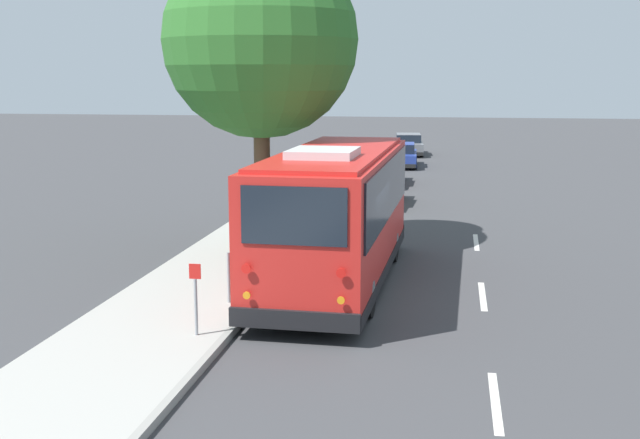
% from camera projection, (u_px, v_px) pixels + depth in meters
% --- Properties ---
extents(ground_plane, '(160.00, 160.00, 0.00)m').
position_uv_depth(ground_plane, '(344.00, 301.00, 17.62)').
color(ground_plane, '#3D3D3F').
extents(sidewalk_slab, '(80.00, 3.08, 0.15)m').
position_uv_depth(sidewalk_slab, '(195.00, 291.00, 18.16)').
color(sidewalk_slab, '#A3A099').
rests_on(sidewalk_slab, ground).
extents(curb_strip, '(80.00, 0.14, 0.15)m').
position_uv_depth(curb_strip, '(265.00, 294.00, 17.90)').
color(curb_strip, gray).
rests_on(curb_strip, ground).
extents(shuttle_bus, '(9.10, 2.72, 3.35)m').
position_uv_depth(shuttle_bus, '(336.00, 209.00, 18.72)').
color(shuttle_bus, red).
rests_on(shuttle_bus, ground).
extents(parked_sedan_tan, '(4.27, 1.80, 1.29)m').
position_uv_depth(parked_sedan_tan, '(378.00, 189.00, 30.68)').
color(parked_sedan_tan, tan).
rests_on(parked_sedan_tan, ground).
extents(parked_sedan_maroon, '(4.51, 1.74, 1.27)m').
position_uv_depth(parked_sedan_maroon, '(383.00, 171.00, 36.44)').
color(parked_sedan_maroon, maroon).
rests_on(parked_sedan_maroon, ground).
extents(parked_sedan_blue, '(4.46, 1.88, 1.27)m').
position_uv_depth(parked_sedan_blue, '(401.00, 156.00, 43.61)').
color(parked_sedan_blue, navy).
rests_on(parked_sedan_blue, ground).
extents(parked_sedan_gray, '(4.71, 2.09, 1.32)m').
position_uv_depth(parked_sedan_gray, '(408.00, 145.00, 50.02)').
color(parked_sedan_gray, slate).
rests_on(parked_sedan_gray, ground).
extents(street_tree, '(5.32, 5.32, 9.14)m').
position_uv_depth(street_tree, '(262.00, 26.00, 21.66)').
color(street_tree, brown).
rests_on(street_tree, sidewalk_slab).
extents(sign_post_near, '(0.06, 0.22, 1.35)m').
position_uv_depth(sign_post_near, '(196.00, 298.00, 14.71)').
color(sign_post_near, gray).
rests_on(sign_post_near, sidewalk_slab).
extents(sign_post_far, '(0.06, 0.06, 1.08)m').
position_uv_depth(sign_post_far, '(229.00, 278.00, 16.86)').
color(sign_post_far, gray).
rests_on(sign_post_far, sidewalk_slab).
extents(fire_hydrant, '(0.22, 0.22, 0.81)m').
position_uv_depth(fire_hydrant, '(308.00, 209.00, 26.43)').
color(fire_hydrant, '#99999E').
rests_on(fire_hydrant, sidewalk_slab).
extents(lane_stripe_behind, '(2.40, 0.14, 0.01)m').
position_uv_depth(lane_stripe_behind, '(495.00, 401.00, 12.17)').
color(lane_stripe_behind, silver).
rests_on(lane_stripe_behind, ground).
extents(lane_stripe_mid, '(2.40, 0.14, 0.01)m').
position_uv_depth(lane_stripe_mid, '(483.00, 296.00, 17.99)').
color(lane_stripe_mid, silver).
rests_on(lane_stripe_mid, ground).
extents(lane_stripe_ahead, '(2.40, 0.14, 0.01)m').
position_uv_depth(lane_stripe_ahead, '(476.00, 242.00, 23.82)').
color(lane_stripe_ahead, silver).
rests_on(lane_stripe_ahead, ground).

